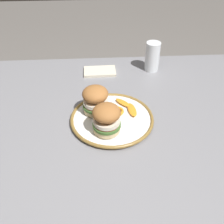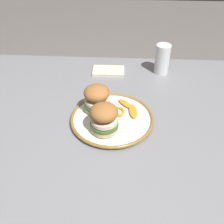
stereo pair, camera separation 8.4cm
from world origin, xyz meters
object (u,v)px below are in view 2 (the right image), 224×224
sandwich_half_left (104,118)px  sandwich_half_right (97,98)px  drinking_glass (162,61)px  dining_table (120,137)px  dinner_plate (112,119)px

sandwich_half_left → sandwich_half_right: bearing=-71.8°
sandwich_half_left → drinking_glass: (-0.23, -0.42, -0.01)m
dining_table → sandwich_half_right: (0.09, -0.03, 0.16)m
dinner_plate → sandwich_half_left: bearing=71.7°
dining_table → drinking_glass: bearing=-116.8°
dining_table → sandwich_half_right: sandwich_half_right is taller
sandwich_half_right → drinking_glass: (-0.26, -0.31, -0.01)m
dinner_plate → sandwich_half_right: 0.09m
dinner_plate → sandwich_half_right: size_ratio=2.54×
sandwich_half_left → sandwich_half_right: size_ratio=0.99×
dinner_plate → sandwich_half_left: size_ratio=2.56×
sandwich_half_left → dinner_plate: bearing=-108.3°
sandwich_half_right → sandwich_half_left: bearing=108.2°
drinking_glass → dinner_plate: bearing=59.8°
dinner_plate → dining_table: bearing=-164.3°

